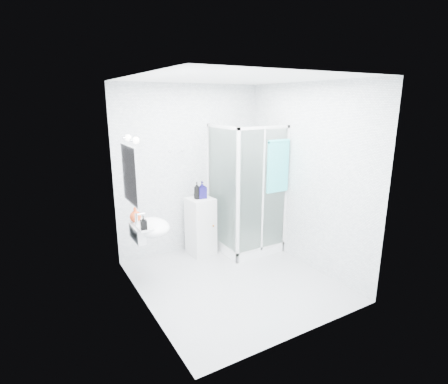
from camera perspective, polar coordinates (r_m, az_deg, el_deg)
room at (r=4.38m, az=1.74°, el=0.81°), size 2.40×2.60×2.60m
shower_enclosure at (r=5.59m, az=3.35°, el=-5.22°), size 0.90×0.95×2.00m
wall_basin at (r=4.52m, az=-12.13°, el=-5.74°), size 0.46×0.56×0.35m
mirror at (r=4.28m, az=-15.16°, el=2.71°), size 0.02×0.60×0.70m
vanity_lights at (r=4.23m, az=-14.89°, el=8.36°), size 0.10×0.40×0.08m
wall_hooks at (r=5.31m, az=-7.80°, el=6.66°), size 0.23×0.06×0.03m
storage_cabinet at (r=5.49m, az=-3.80°, el=-5.59°), size 0.40×0.41×0.90m
hand_towel at (r=5.20m, az=8.81°, el=4.40°), size 0.37×0.05×0.78m
shampoo_bottle_a at (r=5.30m, az=-4.45°, el=0.25°), size 0.13×0.13×0.26m
shampoo_bottle_b at (r=5.33m, az=-3.61°, el=0.38°), size 0.14×0.14×0.27m
soap_dispenser_orange at (r=4.57m, az=-14.29°, el=-3.55°), size 0.16×0.16×0.19m
soap_dispenser_black at (r=4.27m, az=-13.01°, el=-4.91°), size 0.09×0.09×0.17m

